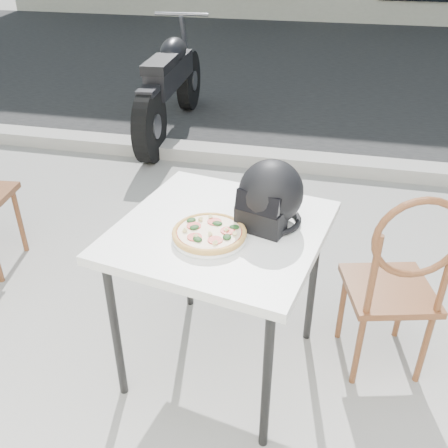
% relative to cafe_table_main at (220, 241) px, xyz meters
% --- Properties ---
extents(street_asphalt, '(30.00, 8.00, 0.00)m').
position_rel_cafe_table_main_xyz_m(street_asphalt, '(0.15, 6.47, -0.73)').
color(street_asphalt, black).
rests_on(street_asphalt, ground).
extents(curb, '(30.00, 0.25, 0.12)m').
position_rel_cafe_table_main_xyz_m(curb, '(0.15, 2.47, -0.68)').
color(curb, gray).
rests_on(curb, ground).
extents(cafe_table_main, '(0.99, 0.99, 0.81)m').
position_rel_cafe_table_main_xyz_m(cafe_table_main, '(0.00, 0.00, 0.00)').
color(cafe_table_main, white).
rests_on(cafe_table_main, ground).
extents(plate, '(0.35, 0.35, 0.02)m').
position_rel_cafe_table_main_xyz_m(plate, '(-0.02, -0.10, 0.08)').
color(plate, white).
rests_on(plate, cafe_table_main).
extents(pizza, '(0.32, 0.32, 0.04)m').
position_rel_cafe_table_main_xyz_m(pizza, '(-0.02, -0.10, 0.10)').
color(pizza, gold).
rests_on(pizza, plate).
extents(helmet, '(0.35, 0.36, 0.28)m').
position_rel_cafe_table_main_xyz_m(helmet, '(0.19, 0.08, 0.20)').
color(helmet, black).
rests_on(helmet, cafe_table_main).
extents(cafe_chair_main, '(0.48, 0.48, 1.02)m').
position_rel_cafe_table_main_xyz_m(cafe_chair_main, '(0.78, 0.14, -0.17)').
color(cafe_chair_main, brown).
rests_on(cafe_chair_main, ground).
extents(motorcycle, '(0.58, 2.24, 1.11)m').
position_rel_cafe_table_main_xyz_m(motorcycle, '(-1.26, 3.11, -0.25)').
color(motorcycle, black).
rests_on(motorcycle, street_asphalt).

